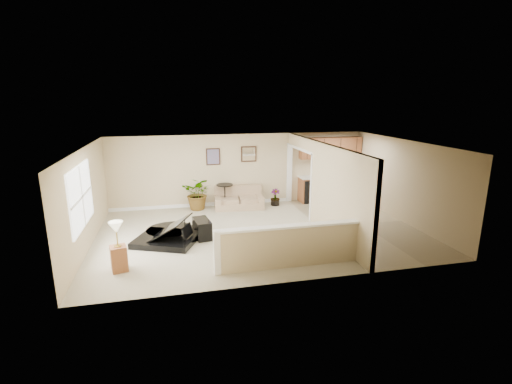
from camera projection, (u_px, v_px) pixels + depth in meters
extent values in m
plane|color=#B3AB8B|center=(260.00, 232.00, 10.54)|extent=(9.00, 9.00, 0.00)
cube|color=#CEB88D|center=(240.00, 170.00, 13.07)|extent=(9.00, 0.04, 2.50)
cube|color=#CEB88D|center=(295.00, 225.00, 7.40)|extent=(9.00, 0.04, 2.50)
cube|color=#CEB88D|center=(85.00, 199.00, 9.26)|extent=(0.04, 6.00, 2.50)
cube|color=#CEB88D|center=(405.00, 182.00, 11.20)|extent=(0.04, 6.00, 2.50)
cube|color=white|center=(260.00, 144.00, 9.92)|extent=(9.00, 6.00, 0.04)
cube|color=tan|center=(361.00, 224.00, 11.22)|extent=(2.70, 6.00, 0.01)
cube|color=#CEB88D|center=(339.00, 197.00, 9.49)|extent=(0.12, 3.60, 2.50)
cube|color=#CEB88D|center=(301.00, 143.00, 12.04)|extent=(0.12, 2.35, 0.40)
cube|color=#CEB88D|center=(291.00, 247.00, 8.28)|extent=(3.30, 0.12, 0.95)
cube|color=white|center=(291.00, 226.00, 8.16)|extent=(3.40, 0.22, 0.05)
cube|color=white|center=(217.00, 253.00, 7.92)|extent=(0.14, 0.14, 1.00)
cube|color=white|center=(81.00, 197.00, 8.74)|extent=(0.05, 2.15, 1.45)
cube|color=#351F13|center=(213.00, 157.00, 12.71)|extent=(0.48, 0.03, 0.58)
cube|color=#855474|center=(213.00, 157.00, 12.69)|extent=(0.40, 0.01, 0.50)
cube|color=#351F13|center=(249.00, 154.00, 12.97)|extent=(0.55, 0.03, 0.55)
cube|color=silver|center=(249.00, 154.00, 12.95)|extent=(0.46, 0.01, 0.46)
cube|color=#995932|center=(330.00, 189.00, 13.69)|extent=(2.30, 0.60, 0.90)
cube|color=silver|center=(330.00, 176.00, 13.58)|extent=(2.36, 0.65, 0.04)
cube|color=black|center=(309.00, 190.00, 13.52)|extent=(0.60, 0.60, 0.84)
cube|color=#995932|center=(330.00, 148.00, 13.44)|extent=(2.30, 0.35, 0.75)
cube|color=black|center=(165.00, 213.00, 9.61)|extent=(1.91, 1.80, 0.31)
cylinder|color=black|center=(160.00, 207.00, 10.12)|extent=(1.30, 1.30, 0.31)
cube|color=silver|center=(200.00, 212.00, 9.82)|extent=(0.62, 1.05, 0.02)
cube|color=black|center=(160.00, 202.00, 9.62)|extent=(1.57, 1.58, 0.71)
cube|color=black|center=(202.00, 229.00, 10.08)|extent=(0.49, 0.81, 0.51)
cube|color=tan|center=(239.00, 201.00, 12.85)|extent=(1.74, 1.08, 0.47)
cube|color=tan|center=(237.00, 185.00, 13.07)|extent=(1.68, 0.36, 0.49)
cube|color=tan|center=(218.00, 193.00, 12.61)|extent=(0.28, 0.96, 0.18)
cube|color=tan|center=(259.00, 191.00, 12.93)|extent=(0.28, 0.96, 0.18)
cylinder|color=black|center=(225.00, 207.00, 12.91)|extent=(0.41, 0.41, 0.03)
cylinder|color=black|center=(225.00, 196.00, 12.81)|extent=(0.04, 0.04, 0.80)
cylinder|color=black|center=(225.00, 185.00, 12.71)|extent=(0.57, 0.57, 0.03)
cylinder|color=black|center=(199.00, 206.00, 12.69)|extent=(0.32, 0.32, 0.23)
imported|color=#144516|center=(198.00, 193.00, 12.58)|extent=(1.27, 1.19, 1.13)
cylinder|color=black|center=(275.00, 202.00, 13.17)|extent=(0.30, 0.30, 0.21)
imported|color=#144516|center=(275.00, 197.00, 13.12)|extent=(0.42, 0.42, 0.59)
cube|color=#995932|center=(119.00, 258.00, 8.14)|extent=(0.40, 0.40, 0.57)
cylinder|color=gold|center=(118.00, 246.00, 8.06)|extent=(0.15, 0.15, 0.02)
cylinder|color=gold|center=(117.00, 238.00, 8.02)|extent=(0.03, 0.03, 0.38)
cone|color=#FEF6CF|center=(116.00, 227.00, 7.96)|extent=(0.31, 0.31, 0.25)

